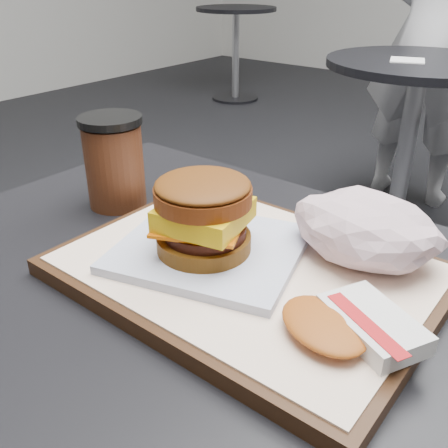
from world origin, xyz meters
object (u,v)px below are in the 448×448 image
Objects in this scene: serving_tray at (247,271)px; crumpled_wrapper at (366,229)px; breakfast_sandwich at (206,223)px; patron at (433,35)px; coffee_cup at (114,162)px; customer_table at (211,419)px; hash_brown at (350,324)px; neighbor_table at (412,112)px.

serving_tray is 2.46× the size of crumpled_wrapper.
serving_tray is 0.07m from breakfast_sandwich.
crumpled_wrapper is at bearing 102.59° from patron.
breakfast_sandwich is at bearing -14.83° from coffee_cup.
customer_table is 0.26m from hash_brown.
coffee_cup is at bearing 165.17° from breakfast_sandwich.
hash_brown is 0.13m from crumpled_wrapper.
crumpled_wrapper is at bearing 37.80° from breakfast_sandwich.
breakfast_sandwich is at bearing -159.97° from serving_tray.
breakfast_sandwich is at bearing 98.43° from patron.
serving_tray is at bearing -77.16° from neighbor_table.
hash_brown is 0.87× the size of crumpled_wrapper.
patron is (-0.12, 0.48, 0.23)m from neighbor_table.
serving_tray is at bearing 20.03° from breakfast_sandwich.
neighbor_table is (-0.11, 1.57, -0.28)m from coffee_cup.
serving_tray is at bearing -8.91° from coffee_cup.
crumpled_wrapper is (-0.05, 0.12, 0.02)m from hash_brown.
breakfast_sandwich is 2.15m from patron.
crumpled_wrapper is at bearing 44.24° from serving_tray.
patron is at bearing 106.37° from hash_brown.
crumpled_wrapper is at bearing 51.30° from customer_table.
customer_table is 2.19m from patron.
coffee_cup is at bearing -85.82° from neighbor_table.
customer_table reaches higher than neighbor_table.
coffee_cup is 2.06m from patron.
patron reaches higher than serving_tray.
coffee_cup is at bearing 168.75° from hash_brown.
hash_brown is 2.21m from patron.
coffee_cup reaches higher than serving_tray.
coffee_cup reaches higher than hash_brown.
hash_brown is at bearing -11.25° from coffee_cup.
coffee_cup is at bearing 160.38° from customer_table.
breakfast_sandwich is at bearing -78.74° from neighbor_table.
breakfast_sandwich is 0.15× the size of patron.
serving_tray is at bearing 164.50° from hash_brown.
hash_brown is 0.18× the size of neighbor_table.
breakfast_sandwich is 1.71× the size of hash_brown.
neighbor_table is 0.55m from patron.
breakfast_sandwich reaches higher than hash_brown.
coffee_cup reaches higher than customer_table.
customer_table is at bearing -128.70° from crumpled_wrapper.
serving_tray is 2.14m from patron.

